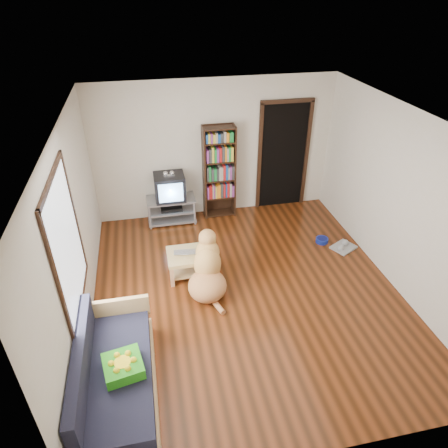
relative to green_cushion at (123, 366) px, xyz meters
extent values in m
plane|color=#602910|center=(1.75, 1.43, -0.49)|extent=(5.00, 5.00, 0.00)
plane|color=white|center=(1.75, 1.43, 2.11)|extent=(5.00, 5.00, 0.00)
plane|color=beige|center=(1.75, 3.93, 0.81)|extent=(4.50, 0.00, 4.50)
plane|color=beige|center=(1.75, -1.07, 0.81)|extent=(4.50, 0.00, 4.50)
plane|color=beige|center=(-0.50, 1.43, 0.81)|extent=(0.00, 5.00, 5.00)
plane|color=beige|center=(4.00, 1.43, 0.81)|extent=(0.00, 5.00, 5.00)
cube|color=green|center=(0.00, 0.00, 0.00)|extent=(0.47, 0.47, 0.13)
imported|color=silver|center=(0.91, 1.98, -0.07)|extent=(0.37, 0.26, 0.03)
cylinder|color=navy|center=(3.40, 2.42, -0.45)|extent=(0.22, 0.22, 0.08)
cube|color=#959595|center=(3.70, 2.17, -0.47)|extent=(0.50, 0.47, 0.03)
cube|color=white|center=(-0.48, 0.93, 1.01)|extent=(0.02, 1.30, 1.60)
cube|color=black|center=(-0.48, 0.93, 1.83)|extent=(0.03, 1.42, 0.06)
cube|color=black|center=(-0.48, 0.93, 0.19)|extent=(0.03, 1.42, 0.06)
cube|color=black|center=(-0.48, 0.23, 1.01)|extent=(0.03, 0.06, 1.70)
cube|color=black|center=(-0.48, 1.63, 1.01)|extent=(0.03, 0.06, 1.70)
cube|color=black|center=(3.10, 3.92, 0.56)|extent=(0.90, 0.02, 2.10)
cube|color=black|center=(2.62, 3.90, 0.56)|extent=(0.07, 0.05, 2.14)
cube|color=black|center=(3.58, 3.90, 0.56)|extent=(0.07, 0.05, 2.14)
cube|color=black|center=(3.10, 3.90, 1.64)|extent=(1.03, 0.05, 0.07)
cube|color=#99999E|center=(0.85, 3.68, -0.01)|extent=(0.90, 0.45, 0.04)
cube|color=#99999E|center=(0.85, 3.68, -0.24)|extent=(0.86, 0.42, 0.03)
cube|color=#99999E|center=(0.85, 3.68, -0.43)|extent=(0.90, 0.45, 0.04)
cylinder|color=#99999E|center=(0.43, 3.48, -0.24)|extent=(0.04, 0.04, 0.50)
cylinder|color=#99999E|center=(1.27, 3.48, -0.24)|extent=(0.04, 0.04, 0.50)
cylinder|color=#99999E|center=(0.43, 3.88, -0.24)|extent=(0.04, 0.04, 0.50)
cylinder|color=#99999E|center=(1.27, 3.88, -0.24)|extent=(0.04, 0.04, 0.50)
cube|color=black|center=(0.85, 3.68, -0.19)|extent=(0.40, 0.30, 0.07)
cube|color=black|center=(0.85, 3.68, 0.25)|extent=(0.55, 0.48, 0.48)
cube|color=black|center=(0.85, 3.88, 0.25)|extent=(0.40, 0.14, 0.36)
cube|color=#8CBFF2|center=(0.85, 3.44, 0.25)|extent=(0.44, 0.02, 0.36)
cube|color=silver|center=(0.85, 3.63, 0.50)|extent=(0.20, 0.07, 0.02)
sphere|color=silver|center=(0.79, 3.63, 0.55)|extent=(0.09, 0.09, 0.09)
sphere|color=silver|center=(0.91, 3.63, 0.55)|extent=(0.09, 0.09, 0.09)
cube|color=black|center=(1.52, 3.77, 0.41)|extent=(0.03, 0.30, 1.80)
cube|color=black|center=(2.08, 3.77, 0.41)|extent=(0.03, 0.30, 1.80)
cube|color=black|center=(1.80, 3.91, 0.41)|extent=(0.60, 0.02, 1.80)
cube|color=black|center=(1.80, 3.77, -0.46)|extent=(0.56, 0.28, 0.02)
cube|color=black|center=(1.80, 3.77, -0.09)|extent=(0.56, 0.28, 0.03)
cube|color=black|center=(1.80, 3.77, 0.28)|extent=(0.56, 0.28, 0.02)
cube|color=black|center=(1.80, 3.77, 0.65)|extent=(0.56, 0.28, 0.02)
cube|color=black|center=(1.80, 3.77, 1.02)|extent=(0.56, 0.28, 0.02)
cube|color=black|center=(1.80, 3.77, 1.28)|extent=(0.56, 0.28, 0.02)
cube|color=tan|center=(-0.08, 0.03, -0.38)|extent=(0.80, 1.80, 0.22)
cube|color=#1E1E2D|center=(-0.08, 0.03, -0.16)|extent=(0.74, 1.74, 0.18)
cube|color=#1E1E2D|center=(-0.42, 0.03, 0.11)|extent=(0.12, 1.74, 0.40)
cube|color=tan|center=(-0.08, 0.89, 0.01)|extent=(0.80, 0.06, 0.30)
cube|color=tan|center=(0.91, 2.01, -0.12)|extent=(0.55, 0.55, 0.06)
cube|color=tan|center=(0.91, 2.01, -0.39)|extent=(0.45, 0.45, 0.03)
cube|color=tan|center=(0.67, 1.77, -0.32)|extent=(0.06, 0.06, 0.34)
cube|color=tan|center=(1.14, 1.77, -0.32)|extent=(0.06, 0.06, 0.34)
cube|color=tan|center=(0.67, 2.24, -0.32)|extent=(0.06, 0.06, 0.34)
cube|color=tan|center=(1.14, 2.24, -0.32)|extent=(0.06, 0.06, 0.34)
ellipsoid|color=#C3824B|center=(1.16, 1.47, -0.31)|extent=(0.68, 0.72, 0.42)
ellipsoid|color=tan|center=(1.21, 1.69, -0.08)|extent=(0.49, 0.52, 0.56)
ellipsoid|color=tan|center=(1.23, 1.80, 0.05)|extent=(0.42, 0.39, 0.40)
ellipsoid|color=tan|center=(1.24, 1.86, 0.27)|extent=(0.31, 0.33, 0.25)
ellipsoid|color=tan|center=(1.27, 2.00, 0.24)|extent=(0.15, 0.23, 0.10)
sphere|color=black|center=(1.29, 2.10, 0.24)|extent=(0.05, 0.05, 0.05)
ellipsoid|color=#BF8A49|center=(1.14, 1.84, 0.26)|extent=(0.08, 0.10, 0.17)
ellipsoid|color=#B89946|center=(1.33, 1.80, 0.26)|extent=(0.08, 0.10, 0.17)
cylinder|color=#D5A952|center=(1.17, 1.93, -0.26)|extent=(0.12, 0.15, 0.46)
cylinder|color=#BF7C49|center=(1.34, 1.89, -0.26)|extent=(0.12, 0.15, 0.46)
sphere|color=#C6844C|center=(1.18, 1.98, -0.46)|extent=(0.12, 0.12, 0.12)
sphere|color=tan|center=(1.35, 1.95, -0.46)|extent=(0.12, 0.12, 0.12)
cylinder|color=#B97947|center=(1.25, 1.20, -0.45)|extent=(0.20, 0.40, 0.09)
camera|label=1|loc=(0.49, -2.99, 3.57)|focal=32.00mm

